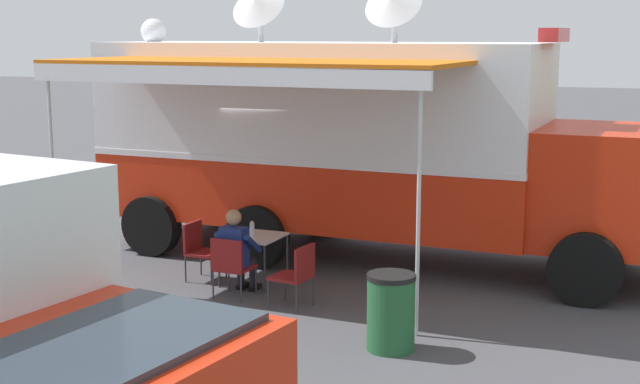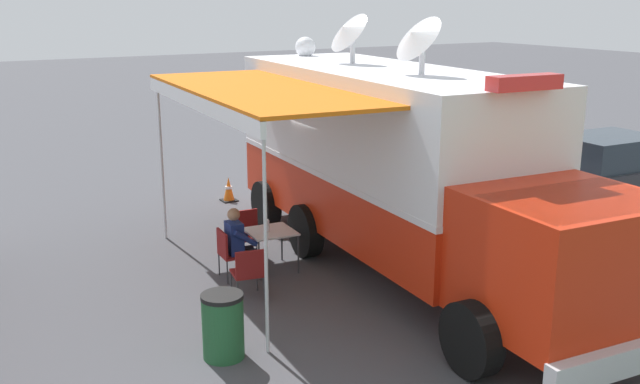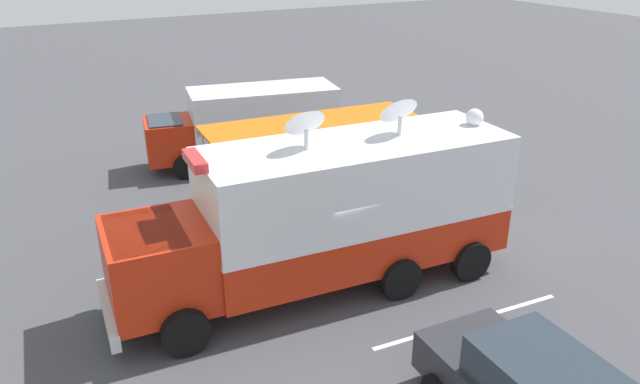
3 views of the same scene
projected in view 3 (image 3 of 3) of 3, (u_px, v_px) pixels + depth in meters
name	position (u px, v px, depth m)	size (l,w,h in m)	color
ground_plane	(354.00, 276.00, 15.14)	(100.00, 100.00, 0.00)	#47474C
lot_stripe	(469.00, 321.00, 13.42)	(0.12, 4.80, 0.01)	silver
command_truck	(327.00, 210.00, 14.11)	(5.26, 9.64, 4.53)	red
folding_table	(324.00, 217.00, 16.70)	(0.86, 0.86, 0.73)	silver
water_bottle	(323.00, 211.00, 16.68)	(0.07, 0.07, 0.22)	silver
folding_chair_at_table	(310.00, 211.00, 17.41)	(0.51, 0.51, 0.87)	maroon
folding_chair_beside_table	(350.00, 215.00, 17.18)	(0.51, 0.51, 0.87)	maroon
folding_chair_spare_by_truck	(276.00, 217.00, 17.04)	(0.56, 0.56, 0.87)	maroon
seated_responder	(313.00, 210.00, 17.19)	(0.68, 0.58, 1.25)	navy
trash_bin	(209.00, 216.00, 17.27)	(0.57, 0.57, 0.91)	#235B33
traffic_cone	(481.00, 212.00, 17.93)	(0.36, 0.36, 0.58)	black
support_truck	(250.00, 125.00, 22.12)	(3.33, 7.06, 2.70)	white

